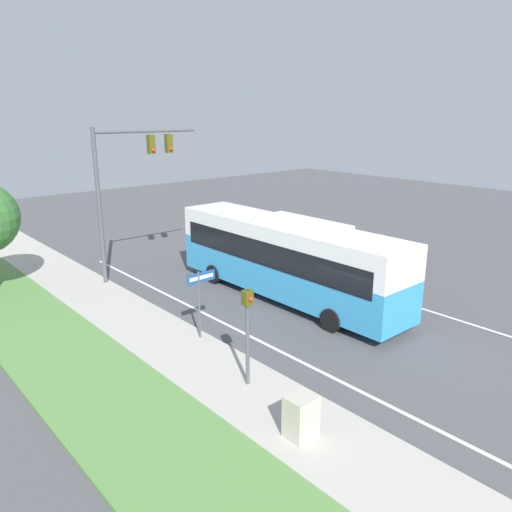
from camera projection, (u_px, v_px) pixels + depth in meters
name	position (u px, v px, depth m)	size (l,w,h in m)	color
ground_plane	(359.00, 328.00, 19.10)	(80.00, 80.00, 0.00)	#4C4C4F
sidewalk	(232.00, 382.00, 15.15)	(2.80, 80.00, 0.12)	#ADA89E
grass_verge	(137.00, 424.00, 13.13)	(3.60, 80.00, 0.10)	#568442
lane_divider_near	(292.00, 357.00, 16.82)	(0.14, 30.00, 0.01)	silver
lane_divider_far	(411.00, 305.00, 21.38)	(0.14, 30.00, 0.01)	silver
bus	(286.00, 255.00, 21.68)	(2.66, 11.90, 3.65)	#3393D1
signal_gantry	(127.00, 174.00, 23.48)	(5.48, 0.41, 7.34)	#4C4C51
pedestrian_signal	(248.00, 323.00, 14.42)	(0.28, 0.34, 3.09)	#4C4C51
street_sign	(200.00, 293.00, 17.62)	(1.17, 0.08, 2.61)	#4C4C51
utility_cabinet	(301.00, 416.00, 12.41)	(0.75, 0.63, 1.11)	#B7B29E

